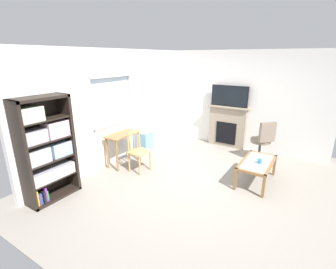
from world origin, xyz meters
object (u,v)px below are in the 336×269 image
(plastic_drawer_unit, at_px, (144,142))
(coffee_table, at_px, (257,164))
(fireplace, at_px, (227,126))
(tv, at_px, (229,96))
(wooden_chair, at_px, (138,151))
(sippy_cup, at_px, (260,161))
(bookshelf, at_px, (46,149))
(desk_under_window, at_px, (123,140))
(office_chair, at_px, (263,139))

(plastic_drawer_unit, distance_m, coffee_table, 2.92)
(fireplace, bearing_deg, plastic_drawer_unit, 134.93)
(plastic_drawer_unit, relative_size, tv, 0.57)
(wooden_chair, bearing_deg, fireplace, -23.21)
(wooden_chair, height_order, sippy_cup, wooden_chair)
(fireplace, relative_size, coffee_table, 1.04)
(bookshelf, distance_m, tv, 4.64)
(bookshelf, height_order, desk_under_window, bookshelf)
(sippy_cup, bearing_deg, bookshelf, 129.63)
(bookshelf, distance_m, coffee_table, 3.96)
(sippy_cup, bearing_deg, plastic_drawer_unit, 87.64)
(office_chair, distance_m, sippy_cup, 1.30)
(office_chair, bearing_deg, wooden_chair, 133.54)
(fireplace, distance_m, office_chair, 1.19)
(office_chair, bearing_deg, bookshelf, 143.46)
(fireplace, height_order, coffee_table, fireplace)
(bookshelf, relative_size, tv, 1.83)
(bookshelf, xyz_separation_m, plastic_drawer_unit, (2.63, -0.06, -0.64))
(tv, bearing_deg, coffee_table, -144.21)
(bookshelf, distance_m, fireplace, 4.65)
(desk_under_window, height_order, tv, tv)
(bookshelf, height_order, coffee_table, bookshelf)
(tv, relative_size, sippy_cup, 11.14)
(bookshelf, xyz_separation_m, coffee_table, (2.56, -2.97, -0.54))
(plastic_drawer_unit, relative_size, coffee_table, 0.52)
(plastic_drawer_unit, distance_m, fireplace, 2.38)
(fireplace, xyz_separation_m, tv, (-0.02, 0.00, 0.85))
(wooden_chair, xyz_separation_m, sippy_cup, (0.80, -2.40, 0.03))
(wooden_chair, distance_m, coffee_table, 2.50)
(desk_under_window, xyz_separation_m, wooden_chair, (-0.07, -0.51, -0.14))
(tv, bearing_deg, desk_under_window, 147.00)
(coffee_table, distance_m, sippy_cup, 0.14)
(bookshelf, xyz_separation_m, fireplace, (4.30, -1.73, -0.35))
(tv, xyz_separation_m, office_chair, (-0.50, -1.07, -0.87))
(desk_under_window, bearing_deg, office_chair, -53.37)
(office_chair, xyz_separation_m, coffee_table, (-1.22, -0.17, -0.17))
(desk_under_window, distance_m, plastic_drawer_unit, 0.91)
(coffee_table, xyz_separation_m, sippy_cup, (-0.06, -0.06, 0.11))
(wooden_chair, height_order, fireplace, fireplace)
(coffee_table, bearing_deg, sippy_cup, -135.71)
(desk_under_window, relative_size, tv, 0.82)
(desk_under_window, bearing_deg, plastic_drawer_unit, 3.37)
(plastic_drawer_unit, bearing_deg, tv, -45.38)
(tv, relative_size, coffee_table, 0.91)
(bookshelf, bearing_deg, office_chair, -36.54)
(office_chair, bearing_deg, tv, 65.22)
(bookshelf, bearing_deg, fireplace, -21.95)
(coffee_table, height_order, sippy_cup, sippy_cup)
(bookshelf, distance_m, wooden_chair, 1.88)
(desk_under_window, relative_size, sippy_cup, 9.18)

